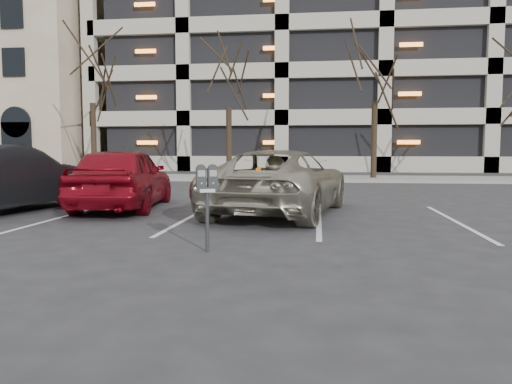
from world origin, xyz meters
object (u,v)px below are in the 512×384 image
Objects in this scene: car_red at (123,178)px; car_dark at (2,179)px; suv_silver at (280,182)px; tree_c at (376,52)px; parking_meter at (207,186)px; tree_b at (229,64)px; tree_a at (91,56)px.

car_red is 2.75m from car_dark.
suv_silver is at bearing -163.06° from car_dark.
car_dark reaches higher than suv_silver.
tree_c reaches higher than parking_meter.
tree_c is (7.00, 0.00, 0.38)m from tree_b.
car_red is (-3.22, 4.82, -0.18)m from parking_meter.
car_red is (-0.44, -12.44, -4.83)m from tree_b.
suv_silver is at bearing -50.71° from tree_a.
tree_b is 18.09m from parking_meter.
tree_b is 1.70× the size of car_red.
tree_b is at bearing 180.00° from tree_c.
tree_b reaches higher than suv_silver.
car_dark is (-6.48, -0.66, 0.06)m from suv_silver.
parking_meter is at bearing 116.23° from car_red.
tree_c is 15.40m from car_red.
tree_b is 1.38× the size of suv_silver.
tree_b reaches higher than parking_meter.
tree_b is 1.61× the size of car_dark.
tree_c reaches higher than car_dark.
tree_a is 20.50m from parking_meter.
parking_meter is (9.78, -17.26, -5.15)m from tree_a.
suv_silver is at bearing 166.60° from car_red.
tree_b is at bearing 0.00° from tree_a.
car_red is at bearing 4.46° from suv_silver.
tree_c is 1.72× the size of car_dark.
car_red is (6.56, -12.44, -5.33)m from tree_a.
tree_c reaches higher than suv_silver.
tree_b is 0.94× the size of tree_c.
car_dark is at bearing 16.19° from suv_silver.
car_red is (-3.95, 0.41, 0.04)m from suv_silver.
parking_meter is at bearing 90.93° from suv_silver.
parking_meter is 0.22× the size of suv_silver.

